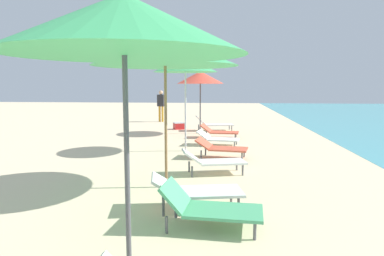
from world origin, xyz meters
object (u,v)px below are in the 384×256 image
Objects in this scene: umbrella_fourth at (185,65)px; person_walking_near at (161,103)px; umbrella_second at (124,25)px; lounger_third_shoreside at (213,161)px; lounger_third_inland at (196,190)px; cooler_box at (179,126)px; umbrella_third at (165,51)px; lounger_fourth_shoreside at (218,138)px; lounger_farthest_inland at (219,131)px; lounger_fourth_inland at (221,147)px; umbrella_farthest at (200,77)px; lounger_farthest_shoreside at (214,123)px; lounger_second_shoreside at (209,207)px.

umbrella_fourth reaches higher than person_walking_near.
umbrella_second reaches higher than lounger_third_shoreside.
cooler_box is (-1.64, 9.79, -0.14)m from lounger_third_inland.
umbrella_third is 2.56m from lounger_third_shoreside.
umbrella_fourth reaches higher than lounger_fourth_shoreside.
umbrella_second is 1.94× the size of lounger_farthest_inland.
lounger_third_shoreside is (0.64, 4.12, -2.11)m from umbrella_second.
cooler_box is at bearing 95.70° from umbrella_second.
lounger_third_inland is at bearing -86.42° from lounger_fourth_inland.
umbrella_farthest reaches higher than lounger_third_shoreside.
lounger_fourth_shoreside is at bearing 49.44° from umbrella_fourth.
lounger_fourth_inland is at bearing -95.32° from lounger_farthest_shoreside.
umbrella_second is 6.69m from umbrella_fourth.
lounger_farthest_shoreside is at bearing 86.35° from umbrella_third.
person_walking_near reaches higher than lounger_third_inland.
lounger_second_shoreside is 0.98× the size of lounger_fourth_shoreside.
lounger_fourth_shoreside is at bearing 94.95° from lounger_second_shoreside.
umbrella_fourth is at bearing -122.88° from lounger_fourth_shoreside.
umbrella_second is 0.98× the size of umbrella_third.
umbrella_third is 1.95× the size of lounger_third_shoreside.
lounger_third_shoreside reaches higher than lounger_farthest_inland.
lounger_third_shoreside is 1.04× the size of lounger_fourth_shoreside.
umbrella_farthest is at bearing 90.74° from umbrella_second.
umbrella_third reaches higher than lounger_second_shoreside.
umbrella_farthest reaches higher than lounger_fourth_shoreside.
umbrella_fourth is 5.06× the size of cooler_box.
umbrella_third is at bearing -141.06° from lounger_third_shoreside.
lounger_fourth_inland is at bearing 70.52° from umbrella_third.
umbrella_fourth is at bearing 91.30° from umbrella_third.
umbrella_second reaches higher than lounger_fourth_shoreside.
umbrella_fourth is 1.99× the size of lounger_fourth_shoreside.
umbrella_fourth is 3.57m from lounger_farthest_inland.
cooler_box is at bearing 157.77° from lounger_farthest_shoreside.
person_walking_near is (-2.91, 3.48, 0.69)m from lounger_farthest_shoreside.
cooler_box is at bearing 121.79° from lounger_fourth_shoreside.
lounger_third_shoreside is at bearing -70.68° from umbrella_fourth.
umbrella_farthest is at bearing -51.59° from cooler_box.
lounger_farthest_shoreside reaches higher than lounger_third_shoreside.
lounger_third_inland is (0.47, 1.96, -2.09)m from umbrella_second.
lounger_fourth_shoreside is at bearing 36.19° from person_walking_near.
lounger_third_shoreside is 2.64× the size of cooler_box.
umbrella_third is 6.72m from lounger_farthest_inland.
umbrella_second is at bearing -89.47° from lounger_farthest_inland.
umbrella_fourth reaches higher than umbrella_farthest.
umbrella_second is 2.03× the size of lounger_second_shoreside.
person_walking_near reaches higher than lounger_third_shoreside.
lounger_second_shoreside reaches higher than lounger_farthest_inland.
umbrella_farthest is (-0.13, 10.44, -0.20)m from umbrella_second.
lounger_third_inland is at bearing -86.85° from lounger_farthest_inland.
umbrella_fourth is at bearing 104.38° from lounger_second_shoreside.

